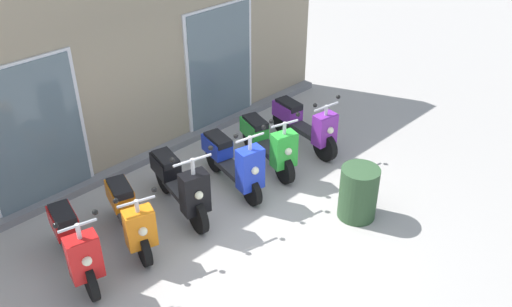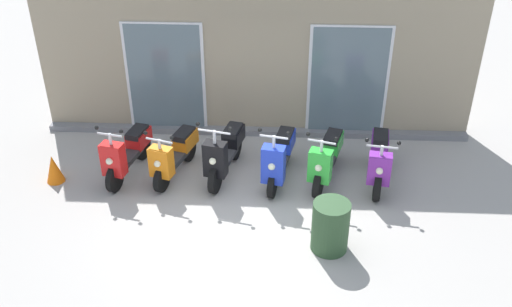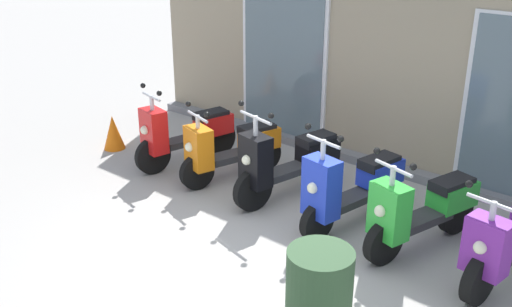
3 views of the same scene
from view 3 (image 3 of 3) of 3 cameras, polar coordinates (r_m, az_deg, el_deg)
name	(u,v)px [view 3 (image 3 of 3)]	position (r m, az deg, el deg)	size (l,w,h in m)	color
ground_plane	(258,248)	(6.41, 0.18, -9.10)	(40.00, 40.00, 0.00)	#A8A39E
storefront_facade	(398,51)	(8.12, 13.60, 9.65)	(8.49, 0.50, 3.39)	gray
scooter_red	(185,133)	(8.30, -6.85, 2.01)	(0.67, 1.59, 1.22)	black
scooter_orange	(231,148)	(7.77, -2.40, 0.52)	(0.76, 1.49, 1.12)	black
scooter_black	(288,162)	(7.26, 3.09, -0.79)	(0.74, 1.65, 1.30)	black
scooter_blue	(351,187)	(6.70, 9.16, -3.17)	(0.66, 1.55, 1.28)	black
scooter_green	(422,210)	(6.43, 15.78, -5.25)	(0.76, 1.56, 1.19)	black
scooter_purple	(512,239)	(6.19, 23.51, -7.57)	(0.62, 1.63, 1.14)	black
trash_bin	(319,294)	(5.05, 6.11, -13.40)	(0.56, 0.56, 0.82)	#2D4C2D
traffic_cone	(113,132)	(9.12, -13.63, 2.01)	(0.32, 0.32, 0.52)	orange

